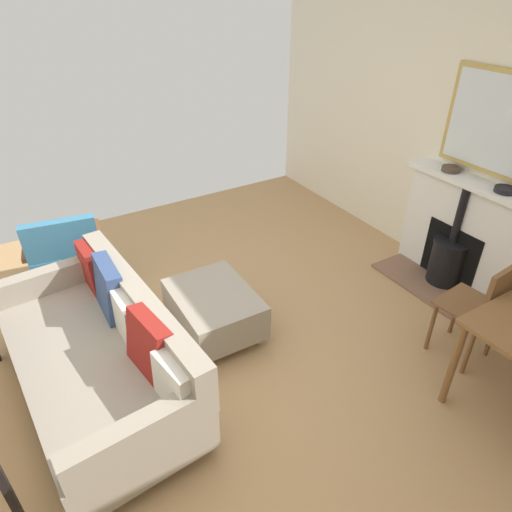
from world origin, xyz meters
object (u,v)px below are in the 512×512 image
(fireplace, at_px, (458,240))
(mantel_bowl_near, at_px, (451,169))
(dining_chair_near_fireplace, at_px, (483,304))
(mantel_bowl_far, at_px, (505,189))
(sofa, at_px, (103,353))
(ottoman, at_px, (214,308))
(armchair_accent, at_px, (64,246))

(fireplace, bearing_deg, mantel_bowl_near, -92.74)
(mantel_bowl_near, distance_m, dining_chair_near_fireplace, 1.38)
(fireplace, relative_size, mantel_bowl_near, 7.59)
(mantel_bowl_far, xyz_separation_m, sofa, (3.20, -0.63, -0.71))
(mantel_bowl_near, height_order, mantel_bowl_far, same)
(mantel_bowl_near, xyz_separation_m, sofa, (3.20, -0.10, -0.71))
(sofa, bearing_deg, dining_chair_near_fireplace, 155.23)
(fireplace, xyz_separation_m, mantel_bowl_far, (-0.01, 0.27, 0.60))
(ottoman, height_order, dining_chair_near_fireplace, dining_chair_near_fireplace)
(fireplace, bearing_deg, ottoman, -12.91)
(armchair_accent, distance_m, dining_chair_near_fireplace, 3.47)
(fireplace, distance_m, armchair_accent, 3.59)
(ottoman, bearing_deg, sofa, 9.64)
(mantel_bowl_far, bearing_deg, dining_chair_near_fireplace, 33.55)
(fireplace, distance_m, dining_chair_near_fireplace, 1.07)
(mantel_bowl_far, distance_m, ottoman, 2.54)
(armchair_accent, bearing_deg, sofa, 87.98)
(mantel_bowl_near, xyz_separation_m, mantel_bowl_far, (0.00, 0.53, 0.00))
(armchair_accent, relative_size, dining_chair_near_fireplace, 0.91)
(mantel_bowl_near, bearing_deg, armchair_accent, -25.27)
(dining_chair_near_fireplace, bearing_deg, sofa, -24.77)
(sofa, distance_m, ottoman, 0.94)
(fireplace, bearing_deg, sofa, -6.49)
(fireplace, relative_size, dining_chair_near_fireplace, 1.41)
(fireplace, xyz_separation_m, sofa, (3.19, -0.36, -0.11))
(mantel_bowl_far, xyz_separation_m, dining_chair_near_fireplace, (0.75, 0.50, -0.53))
(fireplace, bearing_deg, dining_chair_near_fireplace, 46.02)
(ottoman, xyz_separation_m, dining_chair_near_fireplace, (-1.52, 1.29, 0.29))
(mantel_bowl_near, relative_size, mantel_bowl_far, 0.99)
(mantel_bowl_near, bearing_deg, dining_chair_near_fireplace, 53.71)
(sofa, xyz_separation_m, armchair_accent, (-0.05, -1.38, 0.12))
(mantel_bowl_far, distance_m, dining_chair_near_fireplace, 1.05)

